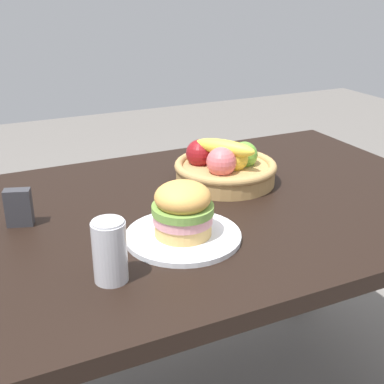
% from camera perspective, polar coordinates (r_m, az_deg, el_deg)
% --- Properties ---
extents(dining_table, '(1.40, 0.90, 0.75)m').
position_cam_1_polar(dining_table, '(1.36, 1.02, -5.27)').
color(dining_table, black).
rests_on(dining_table, ground_plane).
extents(plate, '(0.26, 0.26, 0.01)m').
position_cam_1_polar(plate, '(1.14, -1.01, -4.96)').
color(plate, white).
rests_on(plate, dining_table).
extents(sandwich, '(0.14, 0.14, 0.12)m').
position_cam_1_polar(sandwich, '(1.11, -1.03, -1.91)').
color(sandwich, '#DBAD60').
rests_on(sandwich, plate).
extents(soda_can, '(0.07, 0.07, 0.13)m').
position_cam_1_polar(soda_can, '(0.98, -9.19, -6.55)').
color(soda_can, silver).
rests_on(soda_can, dining_table).
extents(fruit_basket, '(0.29, 0.29, 0.14)m').
position_cam_1_polar(fruit_basket, '(1.44, 3.72, 2.91)').
color(fruit_basket, tan).
rests_on(fruit_basket, dining_table).
extents(napkin_holder, '(0.07, 0.05, 0.09)m').
position_cam_1_polar(napkin_holder, '(1.25, -18.83, -1.66)').
color(napkin_holder, '#333338').
rests_on(napkin_holder, dining_table).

